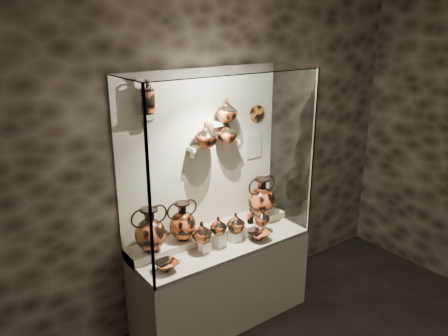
{
  "coord_description": "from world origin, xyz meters",
  "views": [
    {
      "loc": [
        -2.11,
        -0.78,
        2.77
      ],
      "look_at": [
        0.07,
        2.24,
        1.53
      ],
      "focal_mm": 35.0,
      "sensor_mm": 36.0,
      "label": 1
    }
  ],
  "objects_px": {
    "jug_c": "(236,222)",
    "kylix_right": "(259,235)",
    "ovoid_vase_b": "(226,110)",
    "jug_e": "(262,217)",
    "ovoid_vase_a": "(206,135)",
    "amphora_left": "(150,229)",
    "lekythos_small": "(250,215)",
    "kylix_left": "(167,265)",
    "amphora_right": "(261,197)",
    "amphora_mid": "(182,221)",
    "jug_a": "(202,232)",
    "lekythos_tall": "(148,95)",
    "jug_b": "(218,225)",
    "ovoid_vase_c": "(227,132)"
  },
  "relations": [
    {
      "from": "jug_a",
      "to": "ovoid_vase_a",
      "type": "bearing_deg",
      "value": 49.15
    },
    {
      "from": "jug_c",
      "to": "jug_a",
      "type": "bearing_deg",
      "value": 162.83
    },
    {
      "from": "lekythos_small",
      "to": "kylix_left",
      "type": "bearing_deg",
      "value": -170.22
    },
    {
      "from": "amphora_mid",
      "to": "jug_e",
      "type": "distance_m",
      "value": 0.8
    },
    {
      "from": "kylix_left",
      "to": "ovoid_vase_a",
      "type": "height_order",
      "value": "ovoid_vase_a"
    },
    {
      "from": "amphora_mid",
      "to": "kylix_left",
      "type": "relative_size",
      "value": 1.49
    },
    {
      "from": "lekythos_tall",
      "to": "ovoid_vase_b",
      "type": "height_order",
      "value": "lekythos_tall"
    },
    {
      "from": "ovoid_vase_c",
      "to": "jug_c",
      "type": "bearing_deg",
      "value": -108.37
    },
    {
      "from": "kylix_left",
      "to": "jug_e",
      "type": "bearing_deg",
      "value": 19.79
    },
    {
      "from": "amphora_right",
      "to": "jug_c",
      "type": "height_order",
      "value": "amphora_right"
    },
    {
      "from": "lekythos_tall",
      "to": "ovoid_vase_c",
      "type": "relative_size",
      "value": 1.62
    },
    {
      "from": "amphora_right",
      "to": "jug_c",
      "type": "xyz_separation_m",
      "value": [
        -0.45,
        -0.16,
        -0.09
      ]
    },
    {
      "from": "jug_c",
      "to": "ovoid_vase_a",
      "type": "bearing_deg",
      "value": 110.87
    },
    {
      "from": "kylix_right",
      "to": "lekythos_tall",
      "type": "distance_m",
      "value": 1.65
    },
    {
      "from": "jug_c",
      "to": "kylix_left",
      "type": "xyz_separation_m",
      "value": [
        -0.78,
        -0.1,
        -0.13
      ]
    },
    {
      "from": "amphora_right",
      "to": "jug_c",
      "type": "bearing_deg",
      "value": -139.72
    },
    {
      "from": "amphora_left",
      "to": "amphora_right",
      "type": "relative_size",
      "value": 0.97
    },
    {
      "from": "ovoid_vase_a",
      "to": "jug_b",
      "type": "bearing_deg",
      "value": -90.89
    },
    {
      "from": "ovoid_vase_a",
      "to": "ovoid_vase_b",
      "type": "height_order",
      "value": "ovoid_vase_b"
    },
    {
      "from": "lekythos_small",
      "to": "ovoid_vase_a",
      "type": "height_order",
      "value": "ovoid_vase_a"
    },
    {
      "from": "jug_c",
      "to": "jug_e",
      "type": "height_order",
      "value": "jug_c"
    },
    {
      "from": "jug_e",
      "to": "ovoid_vase_a",
      "type": "xyz_separation_m",
      "value": [
        -0.48,
        0.24,
        0.84
      ]
    },
    {
      "from": "amphora_left",
      "to": "kylix_right",
      "type": "xyz_separation_m",
      "value": [
        0.96,
        -0.3,
        -0.22
      ]
    },
    {
      "from": "amphora_right",
      "to": "jug_a",
      "type": "bearing_deg",
      "value": -148.44
    },
    {
      "from": "amphora_mid",
      "to": "jug_c",
      "type": "distance_m",
      "value": 0.5
    },
    {
      "from": "jug_e",
      "to": "ovoid_vase_c",
      "type": "distance_m",
      "value": 0.9
    },
    {
      "from": "jug_c",
      "to": "kylix_right",
      "type": "bearing_deg",
      "value": -54.05
    },
    {
      "from": "amphora_left",
      "to": "lekythos_small",
      "type": "height_order",
      "value": "amphora_left"
    },
    {
      "from": "jug_e",
      "to": "kylix_right",
      "type": "bearing_deg",
      "value": -117.32
    },
    {
      "from": "jug_e",
      "to": "kylix_left",
      "type": "relative_size",
      "value": 0.63
    },
    {
      "from": "amphora_mid",
      "to": "kylix_right",
      "type": "xyz_separation_m",
      "value": [
        0.64,
        -0.31,
        -0.2
      ]
    },
    {
      "from": "amphora_mid",
      "to": "ovoid_vase_b",
      "type": "height_order",
      "value": "ovoid_vase_b"
    },
    {
      "from": "jug_a",
      "to": "jug_e",
      "type": "relative_size",
      "value": 1.23
    },
    {
      "from": "jug_b",
      "to": "ovoid_vase_b",
      "type": "height_order",
      "value": "ovoid_vase_b"
    },
    {
      "from": "amphora_mid",
      "to": "kylix_left",
      "type": "distance_m",
      "value": 0.47
    },
    {
      "from": "amphora_right",
      "to": "ovoid_vase_a",
      "type": "distance_m",
      "value": 0.96
    },
    {
      "from": "kylix_left",
      "to": "lekythos_tall",
      "type": "xyz_separation_m",
      "value": [
        0.09,
        0.36,
        1.34
      ]
    },
    {
      "from": "amphora_mid",
      "to": "ovoid_vase_b",
      "type": "bearing_deg",
      "value": -4.8
    },
    {
      "from": "ovoid_vase_a",
      "to": "amphora_left",
      "type": "bearing_deg",
      "value": -167.7
    },
    {
      "from": "jug_a",
      "to": "jug_b",
      "type": "distance_m",
      "value": 0.17
    },
    {
      "from": "jug_c",
      "to": "ovoid_vase_a",
      "type": "distance_m",
      "value": 0.86
    },
    {
      "from": "jug_a",
      "to": "lekythos_tall",
      "type": "xyz_separation_m",
      "value": [
        -0.32,
        0.26,
        1.2
      ]
    },
    {
      "from": "amphora_left",
      "to": "amphora_right",
      "type": "bearing_deg",
      "value": 8.67
    },
    {
      "from": "amphora_mid",
      "to": "jug_e",
      "type": "relative_size",
      "value": 2.36
    },
    {
      "from": "jug_b",
      "to": "jug_c",
      "type": "height_order",
      "value": "jug_b"
    },
    {
      "from": "jug_b",
      "to": "ovoid_vase_c",
      "type": "height_order",
      "value": "ovoid_vase_c"
    },
    {
      "from": "ovoid_vase_b",
      "to": "jug_e",
      "type": "bearing_deg",
      "value": -29.01
    },
    {
      "from": "amphora_right",
      "to": "lekythos_tall",
      "type": "xyz_separation_m",
      "value": [
        -1.15,
        0.1,
        1.12
      ]
    },
    {
      "from": "jug_b",
      "to": "amphora_right",
      "type": "bearing_deg",
      "value": -4.15
    },
    {
      "from": "lekythos_small",
      "to": "amphora_right",
      "type": "bearing_deg",
      "value": 34.59
    }
  ]
}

